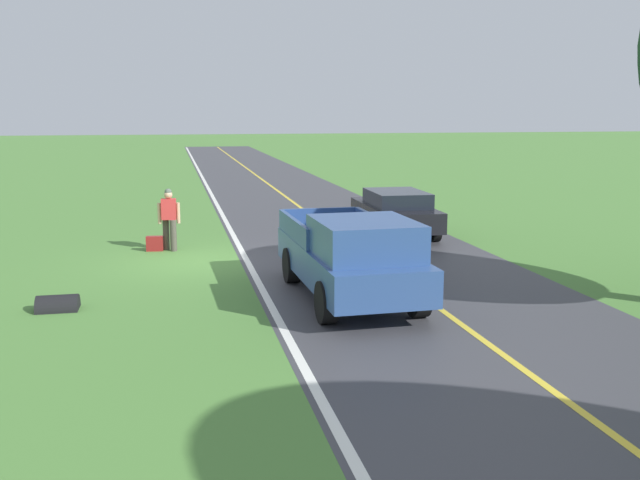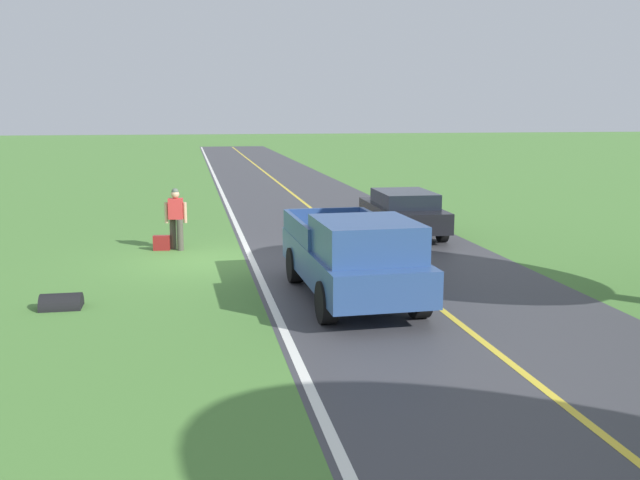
% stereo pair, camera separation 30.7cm
% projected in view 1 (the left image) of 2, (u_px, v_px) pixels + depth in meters
% --- Properties ---
extents(ground_plane, '(200.00, 200.00, 0.00)m').
position_uv_depth(ground_plane, '(203.00, 262.00, 18.63)').
color(ground_plane, '#4C7F38').
extents(road_surface, '(6.88, 120.00, 0.00)m').
position_uv_depth(road_surface, '(365.00, 255.00, 19.53)').
color(road_surface, '#3D3D42').
rests_on(road_surface, ground).
extents(lane_edge_line, '(0.16, 117.60, 0.00)m').
position_uv_depth(lane_edge_line, '(246.00, 260.00, 18.86)').
color(lane_edge_line, silver).
rests_on(lane_edge_line, ground).
extents(lane_centre_line, '(0.14, 117.60, 0.00)m').
position_uv_depth(lane_centre_line, '(365.00, 254.00, 19.52)').
color(lane_centre_line, gold).
rests_on(lane_centre_line, ground).
extents(hitchhiker_walking, '(0.62, 0.53, 1.75)m').
position_uv_depth(hitchhiker_walking, '(169.00, 216.00, 19.99)').
color(hitchhiker_walking, '#4C473D').
rests_on(hitchhiker_walking, ground).
extents(suitcase_carried, '(0.48, 0.24, 0.42)m').
position_uv_depth(suitcase_carried, '(155.00, 244.00, 20.00)').
color(suitcase_carried, maroon).
rests_on(suitcase_carried, ground).
extents(pickup_truck_passing, '(2.21, 5.45, 1.82)m').
position_uv_depth(pickup_truck_passing, '(352.00, 255.00, 14.65)').
color(pickup_truck_passing, '#2D4C84').
rests_on(pickup_truck_passing, ground).
extents(sedan_near_oncoming, '(2.02, 4.45, 1.41)m').
position_uv_depth(sedan_near_oncoming, '(395.00, 211.00, 22.51)').
color(sedan_near_oncoming, black).
rests_on(sedan_near_oncoming, ground).
extents(drainage_culvert, '(0.80, 0.60, 0.60)m').
position_uv_depth(drainage_culvert, '(58.00, 310.00, 14.14)').
color(drainage_culvert, black).
rests_on(drainage_culvert, ground).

